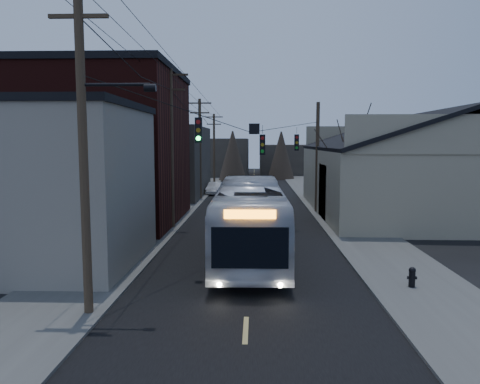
# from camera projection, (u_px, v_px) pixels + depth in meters

# --- Properties ---
(ground) EXTENTS (160.00, 160.00, 0.00)m
(ground) POSITION_uv_depth(u_px,v_px,m) (244.00, 362.00, 11.69)
(ground) COLOR black
(ground) RESTS_ON ground
(road_surface) EXTENTS (9.00, 110.00, 0.02)m
(road_surface) POSITION_uv_depth(u_px,v_px,m) (253.00, 204.00, 41.50)
(road_surface) COLOR black
(road_surface) RESTS_ON ground
(sidewalk_left) EXTENTS (4.00, 110.00, 0.12)m
(sidewalk_left) POSITION_uv_depth(u_px,v_px,m) (180.00, 203.00, 41.71)
(sidewalk_left) COLOR #474744
(sidewalk_left) RESTS_ON ground
(sidewalk_right) EXTENTS (4.00, 110.00, 0.12)m
(sidewalk_right) POSITION_uv_depth(u_px,v_px,m) (326.00, 204.00, 41.27)
(sidewalk_right) COLOR #474744
(sidewalk_right) RESTS_ON ground
(building_clapboard) EXTENTS (8.00, 8.00, 7.00)m
(building_clapboard) POSITION_uv_depth(u_px,v_px,m) (45.00, 187.00, 20.56)
(building_clapboard) COLOR slate
(building_clapboard) RESTS_ON ground
(building_brick) EXTENTS (10.00, 12.00, 10.00)m
(building_brick) POSITION_uv_depth(u_px,v_px,m) (103.00, 149.00, 31.36)
(building_brick) COLOR black
(building_brick) RESTS_ON ground
(building_left_far) EXTENTS (9.00, 14.00, 7.00)m
(building_left_far) POSITION_uv_depth(u_px,v_px,m) (159.00, 162.00, 47.40)
(building_left_far) COLOR #342E2A
(building_left_far) RESTS_ON ground
(warehouse) EXTENTS (16.16, 20.60, 7.73)m
(warehouse) POSITION_uv_depth(u_px,v_px,m) (422.00, 178.00, 35.80)
(warehouse) COLOR gray
(warehouse) RESTS_ON ground
(building_far_left) EXTENTS (10.00, 12.00, 6.00)m
(building_far_left) POSITION_uv_depth(u_px,v_px,m) (217.00, 157.00, 76.16)
(building_far_left) COLOR #342E2A
(building_far_left) RESTS_ON ground
(building_far_right) EXTENTS (12.00, 14.00, 5.00)m
(building_far_right) POSITION_uv_depth(u_px,v_px,m) (295.00, 159.00, 80.74)
(building_far_right) COLOR #342E2A
(building_far_right) RESTS_ON ground
(bare_tree) EXTENTS (0.40, 0.40, 7.20)m
(bare_tree) POSITION_uv_depth(u_px,v_px,m) (350.00, 171.00, 30.96)
(bare_tree) COLOR black
(bare_tree) RESTS_ON ground
(utility_lines) EXTENTS (11.24, 45.28, 10.50)m
(utility_lines) POSITION_uv_depth(u_px,v_px,m) (211.00, 149.00, 35.25)
(utility_lines) COLOR #382B1E
(utility_lines) RESTS_ON ground
(bus) EXTENTS (3.22, 13.14, 3.65)m
(bus) POSITION_uv_depth(u_px,v_px,m) (250.00, 219.00, 22.41)
(bus) COLOR #B8BBC5
(bus) RESTS_ON ground
(parked_car) EXTENTS (1.76, 3.97, 1.27)m
(parked_car) POSITION_uv_depth(u_px,v_px,m) (215.00, 188.00, 49.12)
(parked_car) COLOR #B1B4B9
(parked_car) RESTS_ON ground
(fire_hydrant) EXTENTS (0.36, 0.26, 0.76)m
(fire_hydrant) POSITION_uv_depth(u_px,v_px,m) (412.00, 276.00, 17.35)
(fire_hydrant) COLOR black
(fire_hydrant) RESTS_ON sidewalk_right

